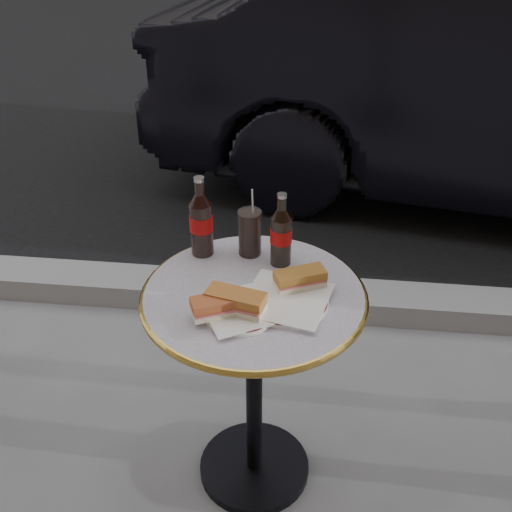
# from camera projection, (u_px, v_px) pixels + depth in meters

# --- Properties ---
(ground) EXTENTS (80.00, 80.00, 0.00)m
(ground) POSITION_uv_depth(u_px,v_px,m) (254.00, 469.00, 2.14)
(ground) COLOR gray
(ground) RESTS_ON ground
(asphalt_road) EXTENTS (40.00, 8.00, 0.00)m
(asphalt_road) POSITION_uv_depth(u_px,v_px,m) (313.00, 52.00, 6.30)
(asphalt_road) COLOR black
(asphalt_road) RESTS_ON ground
(curb) EXTENTS (40.00, 0.20, 0.12)m
(curb) POSITION_uv_depth(u_px,v_px,m) (277.00, 297.00, 2.86)
(curb) COLOR gray
(curb) RESTS_ON ground
(bistro_table) EXTENTS (0.62, 0.62, 0.73)m
(bistro_table) POSITION_uv_depth(u_px,v_px,m) (254.00, 390.00, 1.94)
(bistro_table) COLOR #BAB2C4
(bistro_table) RESTS_ON ground
(plate_left) EXTENTS (0.25, 0.25, 0.01)m
(plate_left) POSITION_uv_depth(u_px,v_px,m) (241.00, 311.00, 1.66)
(plate_left) COLOR white
(plate_left) RESTS_ON bistro_table
(plate_right) EXTENTS (0.30, 0.30, 0.01)m
(plate_right) POSITION_uv_depth(u_px,v_px,m) (286.00, 301.00, 1.70)
(plate_right) COLOR silver
(plate_right) RESTS_ON bistro_table
(sandwich_left_a) EXTENTS (0.15, 0.12, 0.05)m
(sandwich_left_a) POSITION_uv_depth(u_px,v_px,m) (219.00, 307.00, 1.63)
(sandwich_left_a) COLOR #AF542C
(sandwich_left_a) RESTS_ON plate_left
(sandwich_left_b) EXTENTS (0.16, 0.11, 0.05)m
(sandwich_left_b) POSITION_uv_depth(u_px,v_px,m) (236.00, 302.00, 1.64)
(sandwich_left_b) COLOR #B1672D
(sandwich_left_b) RESTS_ON plate_left
(sandwich_right) EXTENTS (0.15, 0.12, 0.05)m
(sandwich_right) POSITION_uv_depth(u_px,v_px,m) (300.00, 280.00, 1.73)
(sandwich_right) COLOR #A06728
(sandwich_right) RESTS_ON plate_right
(cola_bottle_left) EXTENTS (0.09, 0.09, 0.25)m
(cola_bottle_left) POSITION_uv_depth(u_px,v_px,m) (201.00, 216.00, 1.84)
(cola_bottle_left) COLOR black
(cola_bottle_left) RESTS_ON bistro_table
(cola_bottle_right) EXTENTS (0.08, 0.08, 0.23)m
(cola_bottle_right) POSITION_uv_depth(u_px,v_px,m) (281.00, 229.00, 1.80)
(cola_bottle_right) COLOR black
(cola_bottle_right) RESTS_ON bistro_table
(cola_glass) EXTENTS (0.07, 0.07, 0.14)m
(cola_glass) POSITION_uv_depth(u_px,v_px,m) (250.00, 232.00, 1.87)
(cola_glass) COLOR black
(cola_glass) RESTS_ON bistro_table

